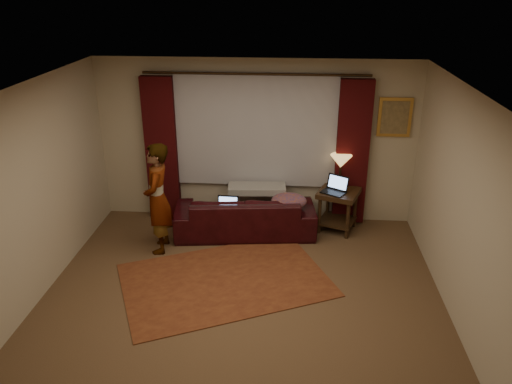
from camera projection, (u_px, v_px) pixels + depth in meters
floor at (240, 306)px, 6.10m from camera, size 5.00×5.00×0.01m
ceiling at (237, 94)px, 5.07m from camera, size 5.00×5.00×0.02m
wall_back at (256, 142)px, 7.87m from camera, size 5.00×0.02×2.60m
wall_front at (198, 371)px, 3.29m from camera, size 5.00×0.02×2.60m
wall_left at (24, 202)px, 5.76m from camera, size 0.02×5.00×2.60m
wall_right at (468, 217)px, 5.40m from camera, size 0.02×5.00×2.60m
sheer_curtain at (256, 131)px, 7.73m from camera, size 2.50×0.05×1.80m
drape_left at (162, 149)px, 7.92m from camera, size 0.50×0.14×2.30m
drape_right at (352, 154)px, 7.71m from camera, size 0.50×0.14×2.30m
curtain_rod at (255, 74)px, 7.34m from camera, size 0.04×0.04×3.40m
picture_frame at (395, 117)px, 7.51m from camera, size 0.50×0.04×0.60m
sofa at (245, 207)px, 7.67m from camera, size 2.23×1.16×0.87m
throw_blanket at (257, 175)px, 7.73m from camera, size 0.92×0.42×0.11m
clothing_pile at (289, 202)px, 7.59m from camera, size 0.56×0.44×0.23m
laptop_sofa at (227, 207)px, 7.43m from camera, size 0.33×0.36×0.23m
area_rug at (225, 280)px, 6.60m from camera, size 3.11×2.68×0.01m
end_table at (337, 210)px, 7.80m from camera, size 0.74×0.74×0.67m
tiffany_lamp at (340, 171)px, 7.70m from camera, size 0.41×0.41×0.53m
laptop_table at (334, 185)px, 7.55m from camera, size 0.49×0.50×0.25m
person at (158, 199)px, 7.05m from camera, size 0.52×0.52×1.62m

